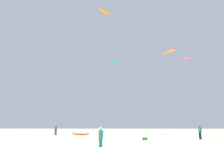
{
  "coord_description": "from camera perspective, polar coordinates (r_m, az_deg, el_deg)",
  "views": [
    {
      "loc": [
        0.34,
        -14.84,
        2.0
      ],
      "look_at": [
        0.0,
        18.98,
        9.0
      ],
      "focal_mm": 37.77,
      "sensor_mm": 36.0,
      "label": 1
    }
  ],
  "objects": [
    {
      "name": "kite_grounded_near",
      "position": [
        38.7,
        -7.67,
        -14.26
      ],
      "size": [
        3.46,
        2.39,
        0.42
      ],
      "color": "orange",
      "rests_on": "ground"
    },
    {
      "name": "person_midground",
      "position": [
        30.6,
        20.49,
        -12.91
      ],
      "size": [
        0.37,
        0.49,
        1.65
      ],
      "rotation": [
        0.0,
        0.0,
        3.66
      ],
      "color": "black",
      "rests_on": "ground"
    },
    {
      "name": "cooler_box",
      "position": [
        27.77,
        7.96,
        -15.38
      ],
      "size": [
        0.56,
        0.36,
        0.32
      ],
      "primitive_type": "cube",
      "color": "green",
      "rests_on": "ground"
    },
    {
      "name": "kite_aloft_4",
      "position": [
        47.09,
        -1.89,
        14.82
      ],
      "size": [
        2.65,
        3.38,
        0.38
      ],
      "color": "orange"
    },
    {
      "name": "kite_aloft_2",
      "position": [
        40.16,
        0.21,
        2.47
      ],
      "size": [
        2.28,
        0.75,
        0.35
      ],
      "color": "#19B29E"
    },
    {
      "name": "person_foreground",
      "position": [
        17.97,
        -2.78,
        -14.99
      ],
      "size": [
        0.42,
        0.42,
        1.64
      ],
      "rotation": [
        0.0,
        0.0,
        5.5
      ],
      "color": "teal",
      "rests_on": "ground"
    },
    {
      "name": "person_left",
      "position": [
        38.68,
        -13.44,
        -12.82
      ],
      "size": [
        0.58,
        0.4,
        1.77
      ],
      "rotation": [
        0.0,
        0.0,
        4.57
      ],
      "color": "navy",
      "rests_on": "ground"
    },
    {
      "name": "kite_aloft_1",
      "position": [
        59.49,
        17.65,
        3.54
      ],
      "size": [
        2.92,
        0.96,
        0.72
      ],
      "color": "#E5598C"
    },
    {
      "name": "kite_aloft_3",
      "position": [
        38.35,
        13.63,
        5.16
      ],
      "size": [
        2.32,
        3.19,
        0.56
      ],
      "color": "orange"
    }
  ]
}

